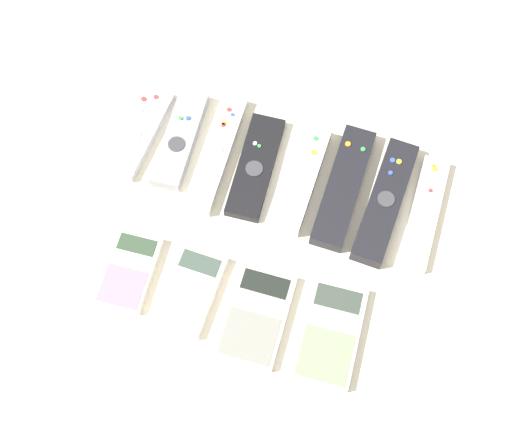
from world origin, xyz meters
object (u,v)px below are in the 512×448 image
(calculator_1, at_px, (190,291))
(calculator_3, at_px, (330,333))
(calculator_0, at_px, (129,271))
(remote_2, at_px, (216,153))
(remote_7, at_px, (424,213))
(remote_1, at_px, (180,139))
(remote_0, at_px, (138,132))
(remote_6, at_px, (385,202))
(calculator_2, at_px, (256,316))
(remote_5, at_px, (343,187))
(remote_3, at_px, (255,167))
(remote_4, at_px, (299,178))

(calculator_1, distance_m, calculator_3, 0.22)
(calculator_0, height_order, calculator_1, calculator_1)
(remote_2, distance_m, remote_7, 0.34)
(remote_2, distance_m, calculator_1, 0.23)
(remote_1, relative_size, calculator_0, 1.44)
(remote_0, relative_size, remote_6, 0.81)
(remote_1, xyz_separation_m, calculator_0, (0.00, -0.23, -0.00))
(calculator_2, bearing_deg, remote_5, 72.71)
(calculator_1, bearing_deg, remote_0, 128.37)
(remote_6, bearing_deg, calculator_0, -143.48)
(remote_3, relative_size, remote_5, 0.88)
(calculator_3, bearing_deg, remote_0, 146.69)
(remote_0, relative_size, calculator_0, 1.39)
(remote_4, xyz_separation_m, remote_7, (0.20, 0.00, -0.01))
(calculator_2, bearing_deg, remote_0, 138.21)
(remote_7, bearing_deg, calculator_3, -111.81)
(remote_1, bearing_deg, remote_2, -8.01)
(remote_0, xyz_separation_m, remote_3, (0.20, -0.00, 0.00))
(remote_7, xyz_separation_m, calculator_3, (-0.09, -0.23, -0.00))
(remote_2, xyz_separation_m, remote_4, (0.14, -0.00, 0.00))
(remote_3, bearing_deg, remote_7, -2.64)
(remote_4, xyz_separation_m, remote_5, (0.07, 0.01, -0.00))
(remote_3, height_order, remote_4, remote_4)
(calculator_3, bearing_deg, calculator_2, -178.59)
(calculator_2, bearing_deg, remote_7, 48.33)
(remote_6, relative_size, calculator_0, 1.72)
(remote_2, bearing_deg, remote_6, -2.26)
(remote_2, distance_m, calculator_3, 0.34)
(remote_1, xyz_separation_m, remote_3, (0.13, -0.01, -0.00))
(remote_1, xyz_separation_m, calculator_3, (0.32, -0.23, -0.00))
(remote_0, bearing_deg, calculator_0, -68.01)
(remote_4, height_order, remote_6, same)
(remote_5, xyz_separation_m, calculator_2, (-0.07, -0.24, -0.00))
(remote_0, bearing_deg, remote_4, 3.00)
(calculator_2, bearing_deg, remote_1, 128.96)
(calculator_2, bearing_deg, remote_2, 119.54)
(remote_7, bearing_deg, remote_1, 178.66)
(remote_7, distance_m, calculator_0, 0.46)
(remote_4, height_order, calculator_2, remote_4)
(remote_3, height_order, calculator_1, remote_3)
(calculator_0, bearing_deg, calculator_3, -3.00)
(remote_6, distance_m, calculator_1, 0.33)
(remote_1, height_order, remote_5, remote_5)
(remote_0, distance_m, remote_3, 0.20)
(remote_3, bearing_deg, calculator_0, -122.80)
(calculator_1, relative_size, calculator_2, 0.89)
(remote_4, xyz_separation_m, calculator_1, (-0.10, -0.23, -0.01))
(remote_1, height_order, remote_3, remote_1)
(calculator_1, relative_size, calculator_3, 0.84)
(remote_1, relative_size, remote_7, 0.93)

